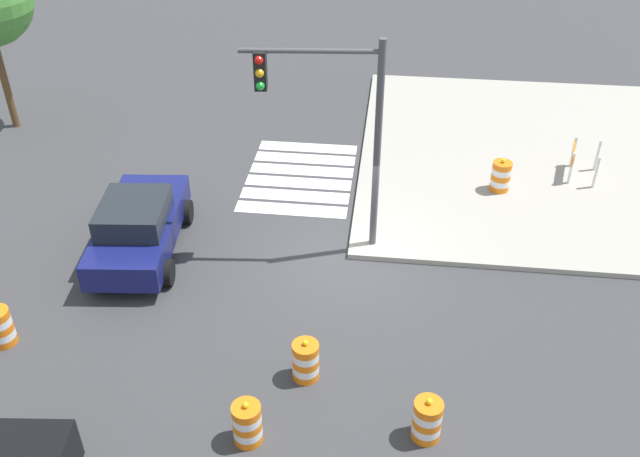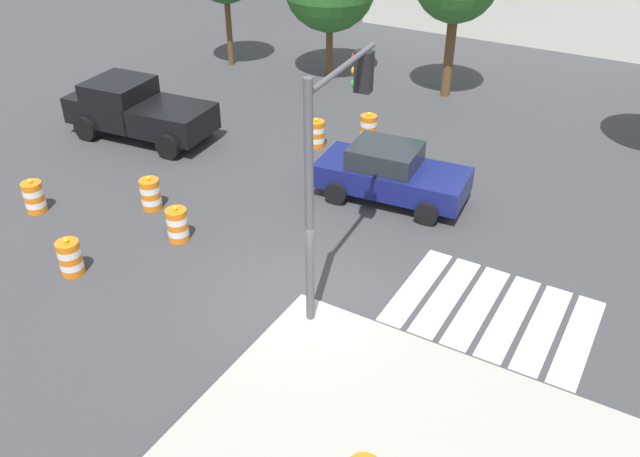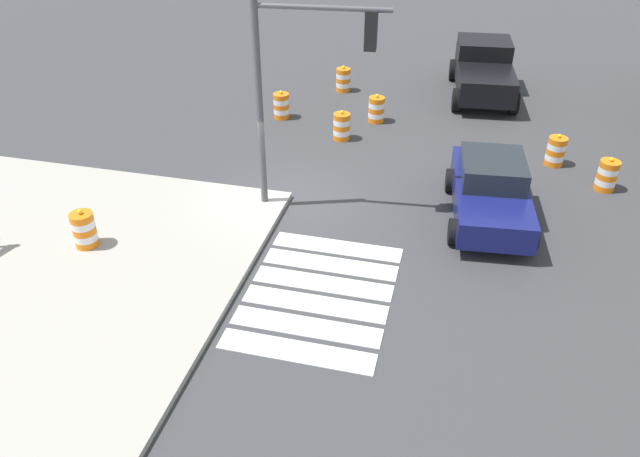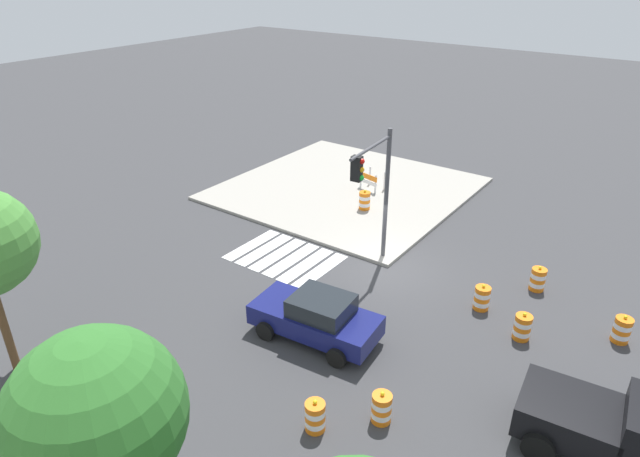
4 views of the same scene
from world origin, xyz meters
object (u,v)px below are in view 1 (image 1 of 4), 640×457
(traffic_barrel_far_curb, at_px, (247,423))
(construction_barricade, at_px, (578,158))
(traffic_barrel_near_corner, at_px, (306,361))
(sports_car, at_px, (138,226))
(traffic_barrel_crosswalk_end, at_px, (427,420))
(traffic_barrel_on_sidewalk, at_px, (501,176))
(traffic_light_pole, at_px, (330,111))
(traffic_barrel_median_near, at_px, (0,327))

(traffic_barrel_far_curb, height_order, construction_barricade, construction_barricade)
(traffic_barrel_far_curb, bearing_deg, traffic_barrel_near_corner, -26.74)
(sports_car, bearing_deg, traffic_barrel_crosswalk_end, -125.01)
(traffic_barrel_crosswalk_end, distance_m, traffic_barrel_on_sidewalk, 9.38)
(traffic_barrel_crosswalk_end, height_order, traffic_light_pole, traffic_light_pole)
(traffic_barrel_near_corner, height_order, traffic_barrel_crosswalk_end, same)
(traffic_barrel_median_near, xyz_separation_m, traffic_light_pole, (4.40, -6.77, 3.46))
(traffic_barrel_crosswalk_end, distance_m, construction_barricade, 11.21)
(traffic_barrel_far_curb, bearing_deg, sports_car, 35.26)
(sports_car, height_order, traffic_barrel_on_sidewalk, sports_car)
(traffic_barrel_crosswalk_end, bearing_deg, sports_car, 54.99)
(traffic_light_pole, bearing_deg, traffic_barrel_far_curb, 172.21)
(traffic_barrel_near_corner, bearing_deg, sports_car, 51.35)
(traffic_barrel_near_corner, xyz_separation_m, traffic_light_pole, (4.63, 0.00, 3.46))
(traffic_barrel_median_near, bearing_deg, traffic_barrel_on_sidewalk, -56.33)
(traffic_barrel_near_corner, xyz_separation_m, construction_barricade, (8.98, -7.03, 0.27))
(sports_car, distance_m, traffic_barrel_crosswalk_end, 8.93)
(traffic_barrel_far_curb, bearing_deg, traffic_barrel_on_sidewalk, -30.04)
(construction_barricade, distance_m, traffic_light_pole, 8.87)
(traffic_barrel_crosswalk_end, relative_size, traffic_barrel_on_sidewalk, 1.00)
(traffic_barrel_far_curb, xyz_separation_m, construction_barricade, (10.71, -7.91, 0.27))
(traffic_barrel_near_corner, bearing_deg, traffic_barrel_median_near, 88.04)
(traffic_barrel_crosswalk_end, distance_m, traffic_barrel_median_near, 9.37)
(traffic_barrel_near_corner, bearing_deg, traffic_barrel_far_curb, 153.26)
(traffic_barrel_crosswalk_end, bearing_deg, traffic_barrel_far_curb, 98.08)
(traffic_barrel_crosswalk_end, height_order, traffic_barrel_on_sidewalk, traffic_barrel_on_sidewalk)
(sports_car, distance_m, traffic_barrel_median_near, 4.13)
(traffic_barrel_far_curb, bearing_deg, traffic_barrel_median_near, 71.58)
(sports_car, height_order, traffic_barrel_median_near, sports_car)
(traffic_barrel_near_corner, height_order, traffic_light_pole, traffic_light_pole)
(sports_car, xyz_separation_m, traffic_light_pole, (0.77, -4.83, 3.10))
(traffic_barrel_near_corner, distance_m, traffic_barrel_far_curb, 1.94)
(traffic_barrel_on_sidewalk, bearing_deg, traffic_light_pole, 124.64)
(traffic_barrel_median_near, height_order, traffic_light_pole, traffic_light_pole)
(traffic_barrel_crosswalk_end, relative_size, traffic_barrel_far_curb, 1.00)
(sports_car, relative_size, traffic_light_pole, 0.81)
(sports_car, xyz_separation_m, traffic_barrel_far_curb, (-5.60, -3.96, -0.36))
(sports_car, relative_size, traffic_barrel_near_corner, 4.37)
(traffic_barrel_near_corner, distance_m, traffic_barrel_crosswalk_end, 2.78)
(sports_car, distance_m, traffic_barrel_on_sidewalk, 10.31)
(traffic_barrel_near_corner, relative_size, traffic_barrel_crosswalk_end, 1.00)
(traffic_barrel_on_sidewalk, xyz_separation_m, construction_barricade, (1.12, -2.36, 0.12))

